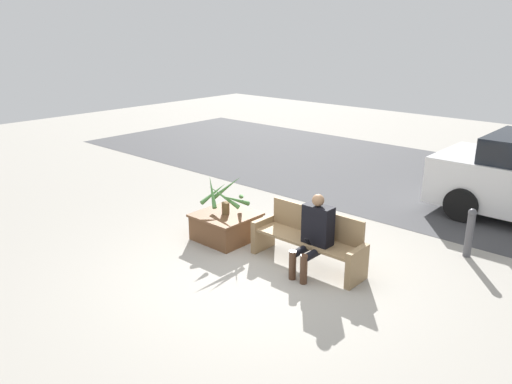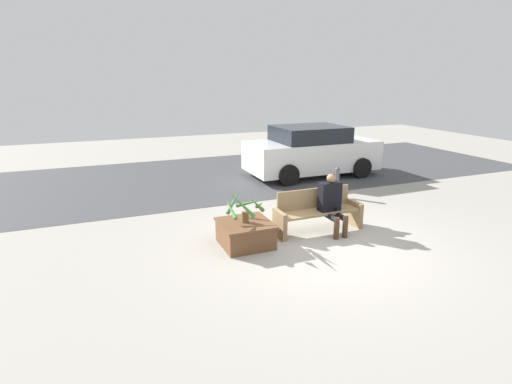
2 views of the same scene
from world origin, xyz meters
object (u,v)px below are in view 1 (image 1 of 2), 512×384
(person_seated, at_px, (314,232))
(potted_plant, at_px, (226,196))
(planter_box, at_px, (226,225))
(bench, at_px, (309,239))
(bollard_post, at_px, (470,232))

(person_seated, height_order, potted_plant, person_seated)
(person_seated, distance_m, potted_plant, 1.79)
(planter_box, distance_m, potted_plant, 0.51)
(person_seated, bearing_deg, bench, 139.58)
(person_seated, distance_m, bollard_post, 2.50)
(bench, bearing_deg, bollard_post, 47.93)
(bench, bearing_deg, planter_box, -174.51)
(bench, distance_m, planter_box, 1.60)
(person_seated, xyz_separation_m, bollard_post, (1.46, 2.02, -0.22))
(planter_box, relative_size, bollard_post, 1.19)
(bollard_post, bearing_deg, person_seated, -125.77)
(potted_plant, xyz_separation_m, bollard_post, (3.24, 2.00, -0.34))
(person_seated, relative_size, planter_box, 1.27)
(bench, relative_size, person_seated, 1.53)
(bench, bearing_deg, person_seated, -40.42)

